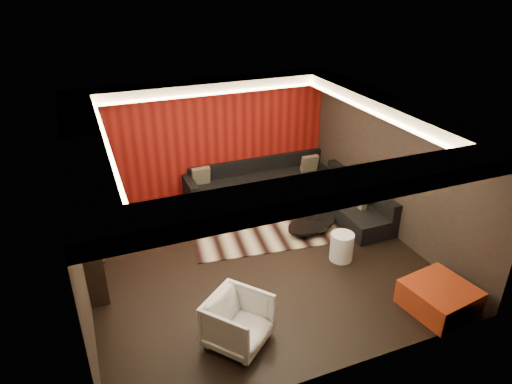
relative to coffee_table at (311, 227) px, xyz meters
name	(u,v)px	position (x,y,z in m)	size (l,w,h in m)	color
floor	(253,257)	(-1.46, -0.38, -0.13)	(6.00, 6.00, 0.02)	black
ceiling	(253,115)	(-1.46, -0.38, 2.69)	(6.00, 6.00, 0.02)	silver
wall_back	(206,138)	(-1.46, 2.63, 1.28)	(6.00, 0.02, 2.80)	black
wall_left	(75,223)	(-4.47, -0.38, 1.28)	(0.02, 6.00, 2.80)	black
wall_right	(392,166)	(1.55, -0.38, 1.28)	(0.02, 6.00, 2.80)	black
red_feature_wall	(206,139)	(-1.46, 2.59, 1.28)	(5.98, 0.05, 2.78)	#6B0C0A
soffit_back	(207,86)	(-1.46, 2.32, 2.57)	(6.00, 0.60, 0.22)	silver
soffit_front	(337,188)	(-1.46, -3.08, 2.57)	(6.00, 0.60, 0.22)	silver
soffit_left	(82,143)	(-4.16, -0.38, 2.57)	(0.60, 4.80, 0.22)	silver
soffit_right	(387,105)	(1.24, -0.38, 2.57)	(0.60, 4.80, 0.22)	silver
cove_back	(212,94)	(-1.46, 1.98, 2.48)	(4.80, 0.08, 0.04)	#FFD899
cove_front	(323,183)	(-1.46, -2.74, 2.48)	(4.80, 0.08, 0.04)	#FFD899
cove_left	(107,146)	(-3.82, -0.38, 2.48)	(0.08, 4.80, 0.04)	#FFD899
cove_right	(372,112)	(0.90, -0.38, 2.48)	(0.08, 4.80, 0.04)	#FFD899
tv_surround	(86,220)	(-4.31, 0.22, 0.98)	(0.30, 2.00, 2.20)	black
tv_screen	(93,200)	(-4.15, 0.22, 1.33)	(0.04, 1.30, 0.80)	black
tv_shelf	(100,238)	(-4.15, 0.22, 0.58)	(0.04, 1.60, 0.04)	black
rug	(277,213)	(-0.34, 1.00, -0.11)	(4.00, 3.00, 0.02)	#C3B08F
coffee_table	(311,227)	(0.00, 0.00, 0.00)	(1.16, 1.16, 0.20)	black
drum_stool	(205,225)	(-2.09, 0.76, 0.09)	(0.32, 0.32, 0.37)	black
striped_pouf	(227,213)	(-1.48, 1.10, 0.07)	(0.62, 0.62, 0.34)	beige
white_side_table	(342,247)	(0.06, -1.09, 0.16)	(0.44, 0.44, 0.55)	silver
orange_ottoman	(439,297)	(0.78, -2.88, 0.10)	(0.98, 0.98, 0.44)	#A53D15
armchair	(238,322)	(-2.48, -2.37, 0.27)	(0.83, 0.85, 0.78)	white
sectional_sofa	(292,189)	(0.28, 1.48, 0.14)	(3.65, 3.50, 0.75)	black
throw_pillows	(288,178)	(0.12, 1.41, 0.50)	(3.11, 2.68, 0.50)	tan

